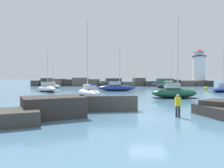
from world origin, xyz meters
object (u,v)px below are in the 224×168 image
at_px(lighthouse, 199,70).
at_px(sailboat_moored_2, 174,92).
at_px(sailboat_moored_7, 47,88).
at_px(sailboat_moored_4, 169,86).
at_px(person_on_rocks, 178,105).
at_px(sailboat_moored_3, 117,87).
at_px(sailboat_moored_1, 224,89).
at_px(mooring_buoy_orange_near, 206,88).
at_px(sailboat_moored_6, 52,86).
at_px(sailboat_moored_0, 89,92).

height_order(lighthouse, sailboat_moored_2, lighthouse).
height_order(sailboat_moored_2, sailboat_moored_7, sailboat_moored_2).
relative_size(sailboat_moored_4, person_on_rocks, 5.60).
height_order(sailboat_moored_4, sailboat_moored_7, sailboat_moored_4).
bearing_deg(person_on_rocks, lighthouse, 67.32).
bearing_deg(sailboat_moored_4, person_on_rocks, -103.47).
bearing_deg(sailboat_moored_3, sailboat_moored_1, -6.61).
xyz_separation_m(lighthouse, mooring_buoy_orange_near, (-7.21, -22.29, -4.48)).
relative_size(sailboat_moored_2, mooring_buoy_orange_near, 11.57).
height_order(sailboat_moored_1, sailboat_moored_2, sailboat_moored_2).
bearing_deg(sailboat_moored_6, sailboat_moored_7, -78.82).
xyz_separation_m(sailboat_moored_2, sailboat_moored_4, (4.89, 21.56, -0.01)).
xyz_separation_m(sailboat_moored_0, sailboat_moored_7, (-8.94, 9.50, 0.00)).
xyz_separation_m(sailboat_moored_1, sailboat_moored_7, (-33.13, 0.08, 0.08)).
distance_m(sailboat_moored_0, person_on_rocks, 18.35).
height_order(sailboat_moored_1, person_on_rocks, sailboat_moored_1).
height_order(lighthouse, mooring_buoy_orange_near, lighthouse).
xyz_separation_m(sailboat_moored_3, mooring_buoy_orange_near, (19.05, 3.47, -0.33)).
height_order(sailboat_moored_1, sailboat_moored_3, sailboat_moored_3).
height_order(sailboat_moored_3, person_on_rocks, sailboat_moored_3).
bearing_deg(sailboat_moored_7, sailboat_moored_2, -31.30).
distance_m(sailboat_moored_1, sailboat_moored_2, 17.73).
height_order(sailboat_moored_0, sailboat_moored_7, sailboat_moored_0).
relative_size(sailboat_moored_1, sailboat_moored_7, 1.03).
bearing_deg(lighthouse, sailboat_moored_1, -102.57).
relative_size(sailboat_moored_3, mooring_buoy_orange_near, 9.19).
bearing_deg(lighthouse, sailboat_moored_6, -159.37).
relative_size(lighthouse, sailboat_moored_7, 1.50).
distance_m(lighthouse, sailboat_moored_0, 48.48).
distance_m(sailboat_moored_4, mooring_buoy_orange_near, 7.78).
bearing_deg(sailboat_moored_2, sailboat_moored_7, 148.70).
height_order(sailboat_moored_3, mooring_buoy_orange_near, sailboat_moored_3).
relative_size(sailboat_moored_2, sailboat_moored_4, 1.25).
bearing_deg(lighthouse, person_on_rocks, -112.68).
bearing_deg(sailboat_moored_2, sailboat_moored_6, 132.77).
bearing_deg(sailboat_moored_1, sailboat_moored_0, -158.73).
bearing_deg(mooring_buoy_orange_near, sailboat_moored_7, -169.96).
xyz_separation_m(lighthouse, sailboat_moored_6, (-41.82, -15.74, -4.28)).
height_order(sailboat_moored_3, sailboat_moored_4, sailboat_moored_4).
xyz_separation_m(lighthouse, sailboat_moored_0, (-30.45, -37.49, -4.21)).
distance_m(lighthouse, sailboat_moored_6, 44.88).
xyz_separation_m(sailboat_moored_3, person_on_rocks, (3.66, -28.31, 0.15)).
distance_m(sailboat_moored_2, sailboat_moored_7, 23.83).
xyz_separation_m(sailboat_moored_7, person_on_rocks, (16.80, -26.08, 0.21)).
bearing_deg(sailboat_moored_6, sailboat_moored_0, -62.41).
distance_m(sailboat_moored_3, mooring_buoy_orange_near, 19.36).
xyz_separation_m(sailboat_moored_1, mooring_buoy_orange_near, (-0.95, 5.78, -0.19)).
height_order(sailboat_moored_0, sailboat_moored_1, sailboat_moored_0).
relative_size(lighthouse, sailboat_moored_1, 1.46).
bearing_deg(sailboat_moored_0, sailboat_moored_3, 70.30).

